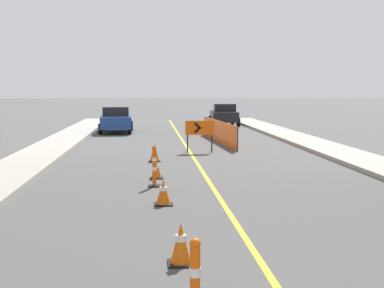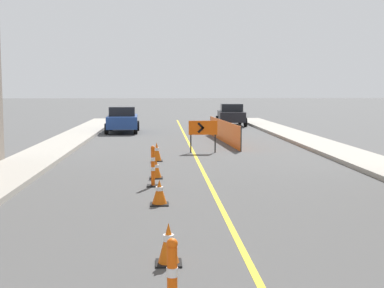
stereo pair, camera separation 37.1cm
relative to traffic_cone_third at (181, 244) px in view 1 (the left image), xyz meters
name	(u,v)px [view 1 (the left image)]	position (x,y,z in m)	size (l,w,h in m)	color
lane_stripe	(192,155)	(1.25, 13.60, -0.32)	(0.12, 47.78, 0.01)	gold
sidewalk_left	(41,154)	(-4.80, 13.60, -0.24)	(1.96, 47.78, 0.16)	#9E998E
sidewalk_right	(336,151)	(7.29, 13.60, -0.24)	(1.96, 47.78, 0.16)	#9E998E
traffic_cone_third	(181,244)	(0.00, 0.00, 0.00)	(0.41, 0.41, 0.65)	black
traffic_cone_fourth	(163,192)	(-0.15, 4.24, -0.03)	(0.43, 0.43, 0.59)	black
traffic_cone_fifth	(156,169)	(-0.27, 7.91, -0.04)	(0.40, 0.40, 0.58)	black
traffic_cone_farthest	(155,152)	(-0.28, 11.71, 0.03)	(0.43, 0.43, 0.71)	black
delineator_post_rear	(154,169)	(-0.34, 6.59, 0.16)	(0.34, 0.34, 1.13)	black
arrow_barricade_primary	(200,129)	(1.64, 14.30, 0.66)	(1.21, 0.09, 1.35)	#EF560C
safety_mesh_fence	(219,131)	(3.04, 18.80, 0.22)	(0.56, 8.66, 1.07)	#EF560C
parked_car_curb_near	(116,120)	(-2.48, 24.92, 0.48)	(1.98, 4.37, 1.59)	navy
parked_car_curb_mid	(224,114)	(4.98, 30.69, 0.48)	(2.05, 4.40, 1.59)	black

